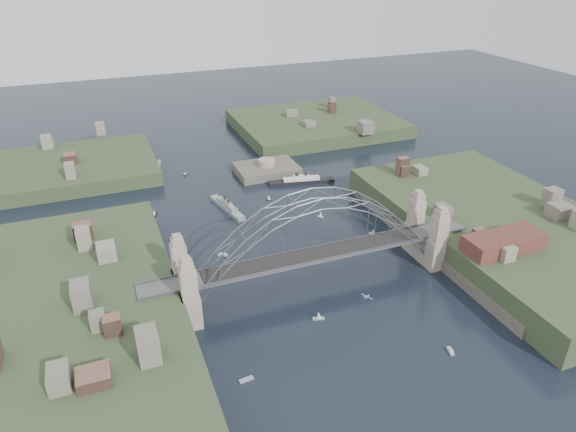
% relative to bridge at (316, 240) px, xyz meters
% --- Properties ---
extents(ground, '(500.00, 500.00, 0.00)m').
position_rel_bridge_xyz_m(ground, '(0.00, 0.00, -12.32)').
color(ground, black).
rests_on(ground, ground).
extents(bridge, '(84.00, 13.80, 24.60)m').
position_rel_bridge_xyz_m(bridge, '(0.00, 0.00, 0.00)').
color(bridge, '#4C4C4F').
rests_on(bridge, ground).
extents(shore_west, '(50.50, 90.00, 12.00)m').
position_rel_bridge_xyz_m(shore_west, '(-57.32, 0.00, -10.35)').
color(shore_west, '#2F3D23').
rests_on(shore_west, ground).
extents(shore_east, '(50.50, 90.00, 12.00)m').
position_rel_bridge_xyz_m(shore_east, '(57.32, 0.00, -10.35)').
color(shore_east, '#2F3D23').
rests_on(shore_east, ground).
extents(headland_nw, '(60.00, 45.00, 9.00)m').
position_rel_bridge_xyz_m(headland_nw, '(-55.00, 95.00, -11.82)').
color(headland_nw, '#2F3D23').
rests_on(headland_nw, ground).
extents(headland_ne, '(70.00, 55.00, 9.50)m').
position_rel_bridge_xyz_m(headland_ne, '(50.00, 110.00, -11.57)').
color(headland_ne, '#2F3D23').
rests_on(headland_ne, ground).
extents(fort_island, '(22.00, 16.00, 9.40)m').
position_rel_bridge_xyz_m(fort_island, '(12.00, 70.00, -12.66)').
color(fort_island, '#4E483E').
rests_on(fort_island, ground).
extents(wharf_shed, '(20.00, 8.00, 4.00)m').
position_rel_bridge_xyz_m(wharf_shed, '(44.00, -14.00, -2.32)').
color(wharf_shed, '#592D26').
rests_on(wharf_shed, shore_east).
extents(finger_pier, '(4.00, 22.00, 1.40)m').
position_rel_bridge_xyz_m(finger_pier, '(39.00, -28.00, -11.62)').
color(finger_pier, '#4C4C4F').
rests_on(finger_pier, ground).
extents(naval_cruiser_near, '(6.56, 19.43, 5.80)m').
position_rel_bridge_xyz_m(naval_cruiser_near, '(-9.39, 46.76, -11.42)').
color(naval_cruiser_near, '#919699').
rests_on(naval_cruiser_near, ground).
extents(naval_cruiser_far, '(5.30, 16.76, 5.61)m').
position_rel_bridge_xyz_m(naval_cruiser_far, '(-25.13, 86.85, -11.45)').
color(naval_cruiser_far, '#919699').
rests_on(naval_cruiser_far, ground).
extents(ocean_liner, '(23.33, 7.56, 5.68)m').
position_rel_bridge_xyz_m(ocean_liner, '(20.32, 56.90, -11.44)').
color(ocean_liner, black).
rests_on(ocean_liner, ground).
extents(aeroplane, '(1.58, 2.61, 0.40)m').
position_rel_bridge_xyz_m(aeroplane, '(3.25, -19.28, -4.02)').
color(aeroplane, '#A2A5A9').
extents(small_boat_a, '(2.93, 2.11, 1.43)m').
position_rel_bridge_xyz_m(small_boat_a, '(-17.82, 20.75, -12.04)').
color(small_boat_a, silver).
rests_on(small_boat_a, ground).
extents(small_boat_b, '(1.66, 1.73, 2.38)m').
position_rel_bridge_xyz_m(small_boat_b, '(15.89, 31.18, -11.34)').
color(small_boat_b, silver).
rests_on(small_boat_b, ground).
extents(small_boat_c, '(2.76, 1.54, 2.38)m').
position_rel_bridge_xyz_m(small_boat_c, '(-4.83, -13.00, -11.50)').
color(small_boat_c, silver).
rests_on(small_boat_c, ground).
extents(small_boat_d, '(2.66, 1.51, 0.45)m').
position_rel_bridge_xyz_m(small_boat_d, '(30.37, 37.84, -12.17)').
color(small_boat_d, silver).
rests_on(small_boat_d, ground).
extents(small_boat_e, '(2.39, 3.49, 2.38)m').
position_rel_bridge_xyz_m(small_boat_e, '(-31.52, 51.14, -11.62)').
color(small_boat_e, silver).
rests_on(small_boat_e, ground).
extents(small_boat_f, '(1.54, 1.08, 2.38)m').
position_rel_bridge_xyz_m(small_boat_f, '(5.05, 48.32, -11.29)').
color(small_boat_f, silver).
rests_on(small_boat_f, ground).
extents(small_boat_g, '(1.40, 2.69, 1.43)m').
position_rel_bridge_xyz_m(small_boat_g, '(16.12, -32.43, -12.04)').
color(small_boat_g, silver).
rests_on(small_boat_g, ground).
extents(small_boat_h, '(1.87, 2.12, 1.43)m').
position_rel_bridge_xyz_m(small_boat_h, '(-16.21, 79.26, -12.04)').
color(small_boat_h, silver).
rests_on(small_boat_h, ground).
extents(small_boat_i, '(2.20, 2.76, 2.38)m').
position_rel_bridge_xyz_m(small_boat_i, '(25.57, 15.80, -11.52)').
color(small_boat_i, silver).
rests_on(small_boat_i, ground).
extents(small_boat_j, '(2.92, 1.20, 0.45)m').
position_rel_bridge_xyz_m(small_boat_j, '(-25.38, -24.62, -12.17)').
color(small_boat_j, silver).
rests_on(small_boat_j, ground).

